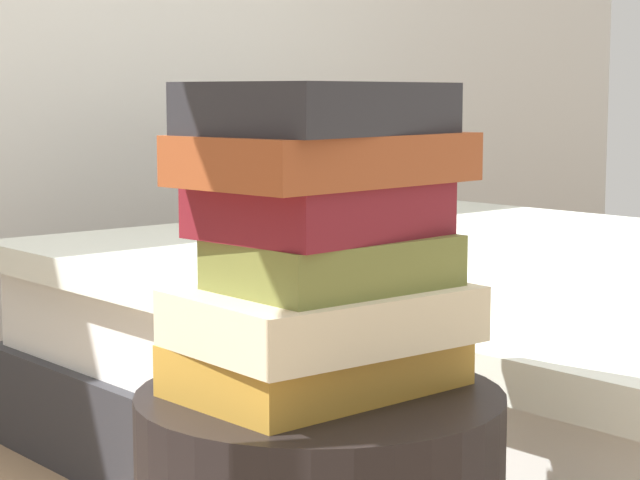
{
  "coord_description": "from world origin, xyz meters",
  "views": [
    {
      "loc": [
        -0.8,
        -0.87,
        0.79
      ],
      "look_at": [
        0.0,
        0.0,
        0.64
      ],
      "focal_mm": 64.53,
      "sensor_mm": 36.0,
      "label": 1
    }
  ],
  "objects": [
    {
      "name": "book_olive",
      "position": [
        0.01,
        -0.01,
        0.61
      ],
      "size": [
        0.24,
        0.18,
        0.05
      ],
      "primitive_type": "cube",
      "rotation": [
        0.0,
        0.0,
        -0.04
      ],
      "color": "olive",
      "rests_on": "book_cream"
    },
    {
      "name": "book_rust",
      "position": [
        0.01,
        -0.0,
        0.72
      ],
      "size": [
        0.31,
        0.2,
        0.05
      ],
      "primitive_type": "cube",
      "rotation": [
        0.0,
        0.0,
        0.06
      ],
      "color": "#994723",
      "rests_on": "book_maroon"
    },
    {
      "name": "book_ochre",
      "position": [
        0.01,
        0.01,
        0.5
      ],
      "size": [
        0.29,
        0.19,
        0.05
      ],
      "primitive_type": "cube",
      "rotation": [
        0.0,
        0.0,
        -0.01
      ],
      "color": "#B7842D",
      "rests_on": "side_table"
    },
    {
      "name": "book_cream",
      "position": [
        0.0,
        -0.01,
        0.56
      ],
      "size": [
        0.3,
        0.22,
        0.06
      ],
      "primitive_type": "cube",
      "rotation": [
        0.0,
        0.0,
        -0.07
      ],
      "color": "beige",
      "rests_on": "book_ochre"
    },
    {
      "name": "book_maroon",
      "position": [
        0.01,
        0.01,
        0.67
      ],
      "size": [
        0.24,
        0.2,
        0.06
      ],
      "primitive_type": "cube",
      "rotation": [
        0.0,
        0.0,
        0.06
      ],
      "color": "maroon",
      "rests_on": "book_olive"
    },
    {
      "name": "bed",
      "position": [
        1.09,
        0.53,
        0.23
      ],
      "size": [
        1.59,
        2.04,
        0.62
      ],
      "rotation": [
        0.0,
        0.0,
        -0.03
      ],
      "color": "#2D2D33",
      "rests_on": "ground_plane"
    },
    {
      "name": "book_charcoal",
      "position": [
        -0.0,
        -0.0,
        0.77
      ],
      "size": [
        0.28,
        0.21,
        0.05
      ],
      "primitive_type": "cube",
      "rotation": [
        0.0,
        0.0,
        0.14
      ],
      "color": "#28282D",
      "rests_on": "book_rust"
    }
  ]
}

